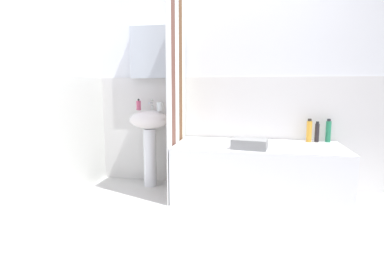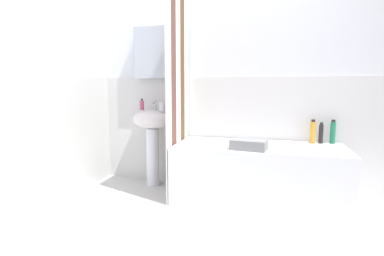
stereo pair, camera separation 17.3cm
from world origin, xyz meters
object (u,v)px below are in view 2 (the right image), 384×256
at_px(body_wash_bottle, 333,132).
at_px(towel_folded, 249,145).
at_px(soap_dispenser, 142,105).
at_px(sink, 152,131).
at_px(bathtub, 258,173).
at_px(lotion_bottle, 313,132).
at_px(toothbrush_cup, 162,106).
at_px(conditioner_bottle, 321,133).

height_order(body_wash_bottle, towel_folded, body_wash_bottle).
bearing_deg(soap_dispenser, sink, -17.21).
xyz_separation_m(sink, towel_folded, (1.08, -0.38, -0.03)).
bearing_deg(sink, body_wash_bottle, 3.78).
distance_m(bathtub, lotion_bottle, 0.68).
xyz_separation_m(toothbrush_cup, body_wash_bottle, (1.73, 0.11, -0.23)).
bearing_deg(sink, bathtub, -8.35).
height_order(conditioner_bottle, towel_folded, conditioner_bottle).
distance_m(toothbrush_cup, conditioner_bottle, 1.64).
height_order(toothbrush_cup, conditioner_bottle, toothbrush_cup).
height_order(sink, bathtub, sink).
bearing_deg(conditioner_bottle, lotion_bottle, -169.49).
distance_m(bathtub, conditioner_bottle, 0.74).
distance_m(body_wash_bottle, towel_folded, 0.93).
distance_m(body_wash_bottle, conditioner_bottle, 0.11).
xyz_separation_m(body_wash_bottle, towel_folded, (-0.77, -0.51, -0.07)).
bearing_deg(toothbrush_cup, lotion_bottle, 3.02).
height_order(bathtub, conditioner_bottle, conditioner_bottle).
distance_m(soap_dispenser, lotion_bottle, 1.82).
relative_size(sink, towel_folded, 2.71).
bearing_deg(towel_folded, lotion_bottle, 39.05).
distance_m(sink, soap_dispenser, 0.31).
relative_size(conditioner_bottle, lotion_bottle, 0.88).
relative_size(bathtub, lotion_bottle, 6.71).
height_order(soap_dispenser, body_wash_bottle, soap_dispenser).
xyz_separation_m(soap_dispenser, toothbrush_cup, (0.26, -0.03, -0.01)).
xyz_separation_m(bathtub, lotion_bottle, (0.50, 0.26, 0.38)).
relative_size(soap_dispenser, towel_folded, 0.41).
bearing_deg(toothbrush_cup, towel_folded, -22.26).
xyz_separation_m(bathtub, conditioner_bottle, (0.58, 0.28, 0.37)).
relative_size(sink, lotion_bottle, 3.54).
bearing_deg(sink, soap_dispenser, 162.79).
relative_size(bathtub, towel_folded, 5.13).
distance_m(soap_dispenser, body_wash_bottle, 2.01).
bearing_deg(bathtub, toothbrush_cup, 170.23).
xyz_separation_m(sink, body_wash_bottle, (1.85, 0.12, 0.04)).
distance_m(soap_dispenser, towel_folded, 1.33).
xyz_separation_m(sink, bathtub, (1.16, -0.17, -0.34)).
bearing_deg(bathtub, body_wash_bottle, 22.90).
relative_size(bathtub, body_wash_bottle, 6.73).
xyz_separation_m(sink, lotion_bottle, (1.67, 0.09, 0.04)).
height_order(sink, lotion_bottle, sink).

